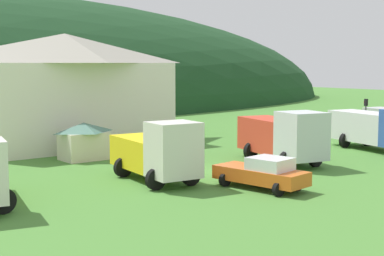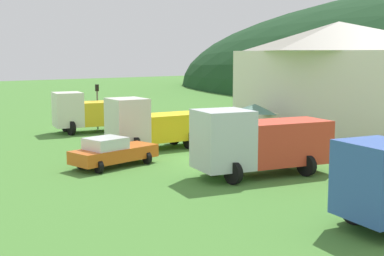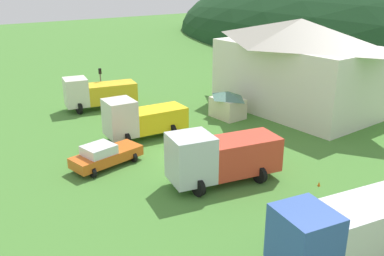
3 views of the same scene
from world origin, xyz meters
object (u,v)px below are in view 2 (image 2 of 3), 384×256
(tow_truck_silver, at_px, (257,141))
(traffic_cone_near_pickup, at_px, (257,150))
(heavy_rig_striped, at_px, (93,112))
(service_pickup_orange, at_px, (112,152))
(traffic_light_west, at_px, (97,102))
(play_shed_cream, at_px, (255,120))
(flatbed_truck_yellow, at_px, (151,124))
(traffic_cone_mid_row, at_px, (381,178))
(depot_building, at_px, (337,76))

(tow_truck_silver, relative_size, traffic_cone_near_pickup, 14.58)
(heavy_rig_striped, relative_size, service_pickup_orange, 1.38)
(traffic_light_west, relative_size, traffic_cone_near_pickup, 7.22)
(play_shed_cream, height_order, traffic_cone_near_pickup, play_shed_cream)
(service_pickup_orange, relative_size, traffic_cone_near_pickup, 10.08)
(play_shed_cream, relative_size, flatbed_truck_yellow, 0.47)
(tow_truck_silver, height_order, traffic_cone_mid_row, tow_truck_silver)
(play_shed_cream, distance_m, traffic_cone_near_pickup, 5.80)
(traffic_cone_near_pickup, relative_size, traffic_cone_mid_row, 0.87)
(tow_truck_silver, xyz_separation_m, traffic_light_west, (-20.18, 1.80, 0.49))
(depot_building, height_order, flatbed_truck_yellow, depot_building)
(traffic_light_west, distance_m, traffic_cone_near_pickup, 15.50)
(play_shed_cream, relative_size, traffic_light_west, 0.85)
(tow_truck_silver, bearing_deg, heavy_rig_striped, -79.04)
(depot_building, bearing_deg, traffic_cone_mid_row, -44.71)
(tow_truck_silver, bearing_deg, service_pickup_orange, -41.05)
(flatbed_truck_yellow, xyz_separation_m, traffic_cone_near_pickup, (4.42, 5.17, -1.66))
(tow_truck_silver, bearing_deg, traffic_cone_mid_row, 151.38)
(depot_building, xyz_separation_m, play_shed_cream, (-2.08, -6.83, -3.17))
(flatbed_truck_yellow, bearing_deg, traffic_cone_mid_row, 114.78)
(heavy_rig_striped, relative_size, traffic_cone_mid_row, 12.19)
(traffic_light_west, bearing_deg, traffic_cone_mid_row, 6.52)
(traffic_light_west, bearing_deg, flatbed_truck_yellow, -9.36)
(heavy_rig_striped, bearing_deg, traffic_light_west, -119.55)
(flatbed_truck_yellow, xyz_separation_m, service_pickup_orange, (3.19, -4.68, -0.83))
(flatbed_truck_yellow, height_order, traffic_cone_near_pickup, flatbed_truck_yellow)
(traffic_light_west, height_order, traffic_cone_mid_row, traffic_light_west)
(tow_truck_silver, distance_m, service_pickup_orange, 8.01)
(service_pickup_orange, bearing_deg, flatbed_truck_yellow, -154.73)
(traffic_cone_near_pickup, bearing_deg, play_shed_cream, 137.22)
(flatbed_truck_yellow, bearing_deg, depot_building, 178.22)
(depot_building, distance_m, tow_truck_silver, 17.71)
(play_shed_cream, distance_m, flatbed_truck_yellow, 9.02)
(heavy_rig_striped, height_order, service_pickup_orange, heavy_rig_striped)
(play_shed_cream, relative_size, traffic_cone_near_pickup, 6.14)
(flatbed_truck_yellow, xyz_separation_m, tow_truck_silver, (9.66, -0.07, 0.13))
(service_pickup_orange, bearing_deg, tow_truck_silver, 116.50)
(depot_building, relative_size, service_pickup_orange, 3.04)
(play_shed_cream, bearing_deg, service_pickup_orange, -77.97)
(depot_building, xyz_separation_m, traffic_cone_near_pickup, (2.07, -10.67, -4.44))
(traffic_light_west, bearing_deg, depot_building, 47.63)
(service_pickup_orange, relative_size, traffic_cone_mid_row, 8.82)
(heavy_rig_striped, bearing_deg, tow_truck_silver, 100.74)
(play_shed_cream, xyz_separation_m, heavy_rig_striped, (-9.74, -8.25, 0.35))
(depot_building, relative_size, traffic_cone_mid_row, 26.83)
(heavy_rig_striped, xyz_separation_m, service_pickup_orange, (12.66, -5.45, -0.79))
(depot_building, bearing_deg, tow_truck_silver, -65.33)
(play_shed_cream, height_order, flatbed_truck_yellow, flatbed_truck_yellow)
(traffic_cone_near_pickup, bearing_deg, traffic_light_west, -167.04)
(traffic_cone_near_pickup, bearing_deg, depot_building, 100.97)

